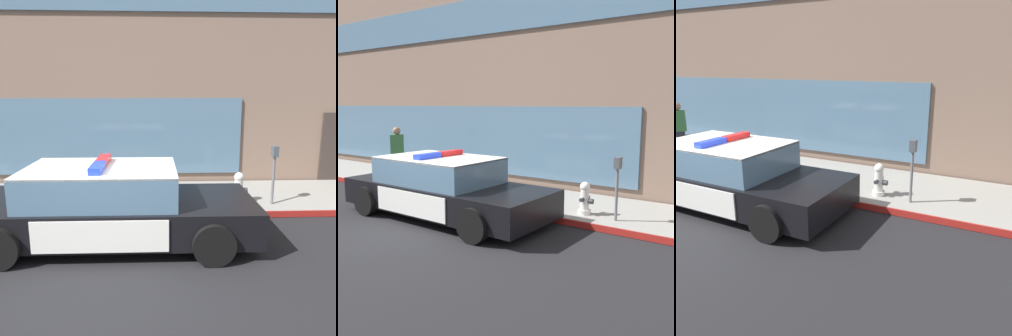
# 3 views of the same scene
# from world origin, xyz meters

# --- Properties ---
(ground) EXTENTS (48.00, 48.00, 0.00)m
(ground) POSITION_xyz_m (0.00, 0.00, 0.00)
(ground) COLOR black
(sidewalk) EXTENTS (48.00, 2.61, 0.15)m
(sidewalk) POSITION_xyz_m (0.00, 3.25, 0.07)
(sidewalk) COLOR gray
(sidewalk) RESTS_ON ground
(curb_red_paint) EXTENTS (28.80, 0.04, 0.14)m
(curb_red_paint) POSITION_xyz_m (0.00, 1.94, 0.08)
(curb_red_paint) COLOR maroon
(curb_red_paint) RESTS_ON ground
(storefront_building) EXTENTS (23.82, 11.69, 7.31)m
(storefront_building) POSITION_xyz_m (-1.03, 10.41, 3.65)
(storefront_building) COLOR #7A6051
(storefront_building) RESTS_ON ground
(police_cruiser) EXTENTS (5.00, 2.19, 1.49)m
(police_cruiser) POSITION_xyz_m (0.02, 0.90, 0.68)
(police_cruiser) COLOR black
(police_cruiser) RESTS_ON ground
(fire_hydrant) EXTENTS (0.34, 0.39, 0.73)m
(fire_hydrant) POSITION_xyz_m (2.75, 2.51, 0.50)
(fire_hydrant) COLOR silver
(fire_hydrant) RESTS_ON sidewalk
(parking_meter) EXTENTS (0.12, 0.18, 1.34)m
(parking_meter) POSITION_xyz_m (3.50, 2.42, 1.08)
(parking_meter) COLOR slate
(parking_meter) RESTS_ON sidewalk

